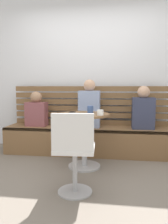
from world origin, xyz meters
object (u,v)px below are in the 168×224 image
object	(u,v)px
cafe_table	(84,130)
person_adult	(89,106)
booth_bench	(88,140)
plate_small	(73,114)
person_child_left	(143,110)
person_child_middle	(37,111)
white_chair	(74,151)
cup_mug_blue	(90,109)
phone_on_table	(72,112)
cup_ceramic_white	(100,113)

from	to	relation	value
cafe_table	person_adult	size ratio (longest dim) A/B	0.96
booth_bench	plate_small	size ratio (longest dim) A/B	15.88
booth_bench	plate_small	world-z (taller)	plate_small
person_adult	plate_small	size ratio (longest dim) A/B	4.55
person_child_left	person_child_middle	distance (m)	1.74
white_chair	cup_mug_blue	distance (m)	0.96
phone_on_table	person_child_left	bearing A→B (deg)	-149.94
person_child_left	phone_on_table	distance (m)	1.14
plate_small	phone_on_table	xyz separation A→B (m)	(-0.06, 0.23, -0.00)
person_adult	person_child_left	xyz separation A→B (m)	(0.85, -0.02, -0.05)
person_child_left	plate_small	distance (m)	1.22
person_adult	person_child_middle	size ratio (longest dim) A/B	1.33
booth_bench	cafe_table	xyz separation A→B (m)	(0.03, -0.62, 0.30)
cafe_table	person_adult	distance (m)	0.69
booth_bench	person_adult	bearing A→B (deg)	21.03
person_child_left	cup_mug_blue	world-z (taller)	person_child_left
person_child_left	cup_ceramic_white	world-z (taller)	person_child_left
person_child_middle	white_chair	bearing A→B (deg)	-57.71
cup_ceramic_white	cup_mug_blue	distance (m)	0.31
booth_bench	phone_on_table	world-z (taller)	phone_on_table
person_child_middle	cup_ceramic_white	size ratio (longest dim) A/B	7.25
person_adult	person_child_left	size ratio (longest dim) A/B	1.15
person_adult	cup_mug_blue	xyz separation A→B (m)	(0.08, -0.54, -0.00)
booth_bench	cup_ceramic_white	size ratio (longest dim) A/B	33.75
booth_bench	plate_small	distance (m)	0.91
cup_mug_blue	phone_on_table	world-z (taller)	cup_mug_blue
cup_ceramic_white	cup_mug_blue	bearing A→B (deg)	120.22
person_adult	person_child_left	distance (m)	0.85
cafe_table	cup_mug_blue	bearing A→B (deg)	53.03
cup_mug_blue	phone_on_table	distance (m)	0.26
booth_bench	person_adult	xyz separation A→B (m)	(0.03, 0.01, 0.57)
cafe_table	person_child_left	xyz separation A→B (m)	(0.84, 0.62, 0.22)
person_child_left	plate_small	world-z (taller)	person_child_left
cup_ceramic_white	phone_on_table	size ratio (longest dim) A/B	0.57
person_child_middle	phone_on_table	distance (m)	0.88
cafe_table	cup_ceramic_white	distance (m)	0.38
plate_small	person_child_middle	bearing A→B (deg)	135.94
cafe_table	person_child_left	distance (m)	1.06
cafe_table	phone_on_table	world-z (taller)	phone_on_table
plate_small	person_child_left	bearing A→B (deg)	37.29
booth_bench	plate_small	xyz separation A→B (m)	(-0.09, -0.74, 0.52)
white_chair	cafe_table	bearing A→B (deg)	90.78
white_chair	cup_mug_blue	size ratio (longest dim) A/B	8.95
white_chair	phone_on_table	bearing A→B (deg)	101.98
person_child_left	phone_on_table	bearing A→B (deg)	-153.91
white_chair	plate_small	distance (m)	0.76
cafe_table	plate_small	size ratio (longest dim) A/B	4.35
plate_small	cup_mug_blue	bearing A→B (deg)	47.41
cup_mug_blue	phone_on_table	bearing A→B (deg)	175.47
plate_small	phone_on_table	size ratio (longest dim) A/B	1.21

